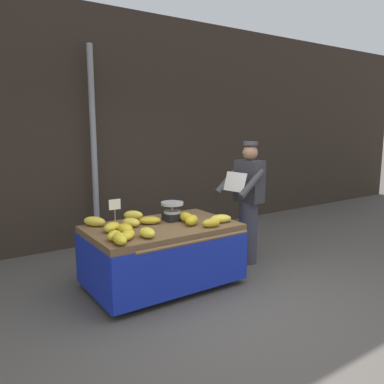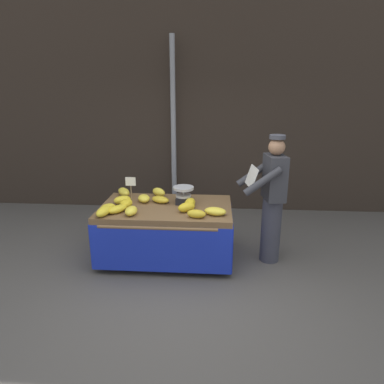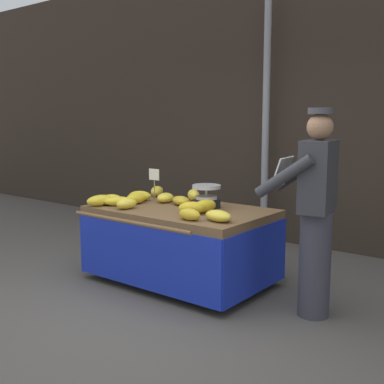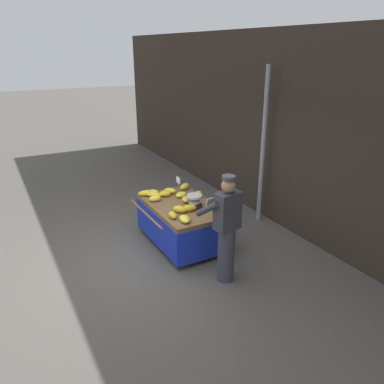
% 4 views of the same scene
% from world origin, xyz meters
% --- Properties ---
extents(ground_plane, '(60.00, 60.00, 0.00)m').
position_xyz_m(ground_plane, '(0.00, 0.00, 0.00)').
color(ground_plane, '#514C47').
extents(back_wall, '(16.00, 0.24, 3.77)m').
position_xyz_m(back_wall, '(0.00, 3.15, 1.88)').
color(back_wall, '#332821').
rests_on(back_wall, ground).
extents(street_pole, '(0.09, 0.09, 3.13)m').
position_xyz_m(street_pole, '(-0.44, 2.83, 1.56)').
color(street_pole, gray).
rests_on(street_pole, ground).
extents(banana_cart, '(1.76, 1.29, 0.76)m').
position_xyz_m(banana_cart, '(-0.32, 0.95, 0.55)').
color(banana_cart, brown).
rests_on(banana_cart, ground).
extents(weighing_scale, '(0.28, 0.28, 0.23)m').
position_xyz_m(weighing_scale, '(-0.10, 1.08, 0.88)').
color(weighing_scale, black).
rests_on(weighing_scale, banana_cart).
extents(price_sign, '(0.14, 0.01, 0.34)m').
position_xyz_m(price_sign, '(-0.84, 1.13, 1.00)').
color(price_sign, '#997A51').
rests_on(price_sign, banana_cart).
extents(banana_bunch_0, '(0.30, 0.22, 0.10)m').
position_xyz_m(banana_bunch_0, '(0.33, 0.66, 0.81)').
color(banana_bunch_0, yellow).
rests_on(banana_bunch_0, banana_cart).
extents(banana_bunch_1, '(0.28, 0.26, 0.11)m').
position_xyz_m(banana_bunch_1, '(-0.93, 1.00, 0.81)').
color(banana_bunch_1, yellow).
rests_on(banana_bunch_1, banana_cart).
extents(banana_bunch_2, '(0.28, 0.26, 0.12)m').
position_xyz_m(banana_bunch_2, '(-0.03, 0.75, 0.82)').
color(banana_bunch_2, gold).
rests_on(banana_bunch_2, banana_cart).
extents(banana_bunch_3, '(0.28, 0.32, 0.11)m').
position_xyz_m(banana_bunch_3, '(-1.00, 1.36, 0.81)').
color(banana_bunch_3, yellow).
rests_on(banana_bunch_3, banana_cart).
extents(banana_bunch_4, '(0.16, 0.24, 0.11)m').
position_xyz_m(banana_bunch_4, '(-0.71, 0.59, 0.81)').
color(banana_bunch_4, yellow).
rests_on(banana_bunch_4, banana_cart).
extents(banana_bunch_5, '(0.23, 0.28, 0.10)m').
position_xyz_m(banana_bunch_5, '(-0.65, 1.10, 0.81)').
color(banana_bunch_5, yellow).
rests_on(banana_bunch_5, banana_cart).
extents(banana_bunch_6, '(0.24, 0.15, 0.10)m').
position_xyz_m(banana_bunch_6, '(0.11, 0.55, 0.81)').
color(banana_bunch_6, gold).
rests_on(banana_bunch_6, banana_cart).
extents(banana_bunch_7, '(0.30, 0.25, 0.09)m').
position_xyz_m(banana_bunch_7, '(-0.42, 1.08, 0.80)').
color(banana_bunch_7, gold).
rests_on(banana_bunch_7, banana_cart).
extents(banana_bunch_8, '(0.18, 0.24, 0.11)m').
position_xyz_m(banana_bunch_8, '(-0.84, 0.86, 0.81)').
color(banana_bunch_8, gold).
rests_on(banana_bunch_8, banana_cart).
extents(banana_bunch_9, '(0.19, 0.32, 0.11)m').
position_xyz_m(banana_bunch_9, '(-1.04, 0.55, 0.81)').
color(banana_bunch_9, yellow).
rests_on(banana_bunch_9, banana_cart).
extents(banana_bunch_10, '(0.27, 0.26, 0.12)m').
position_xyz_m(banana_bunch_10, '(-0.49, 1.38, 0.82)').
color(banana_bunch_10, yellow).
rests_on(banana_bunch_10, banana_cart).
extents(banana_bunch_11, '(0.16, 0.29, 0.12)m').
position_xyz_m(banana_bunch_11, '(-0.00, 0.92, 0.82)').
color(banana_bunch_11, gold).
rests_on(banana_bunch_11, banana_cart).
extents(banana_bunch_12, '(0.23, 0.23, 0.10)m').
position_xyz_m(banana_bunch_12, '(-1.03, 0.70, 0.81)').
color(banana_bunch_12, yellow).
rests_on(banana_bunch_12, banana_cart).
extents(banana_bunch_13, '(0.28, 0.30, 0.09)m').
position_xyz_m(banana_bunch_13, '(-0.90, 0.66, 0.80)').
color(banana_bunch_13, yellow).
rests_on(banana_bunch_13, banana_cart).
extents(vendor_person, '(0.63, 0.58, 1.71)m').
position_xyz_m(vendor_person, '(1.07, 0.97, 0.87)').
color(vendor_person, '#383842').
rests_on(vendor_person, ground).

